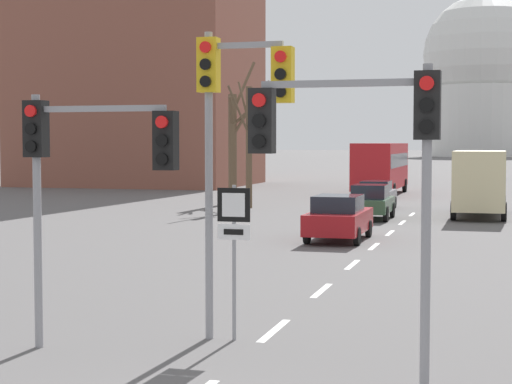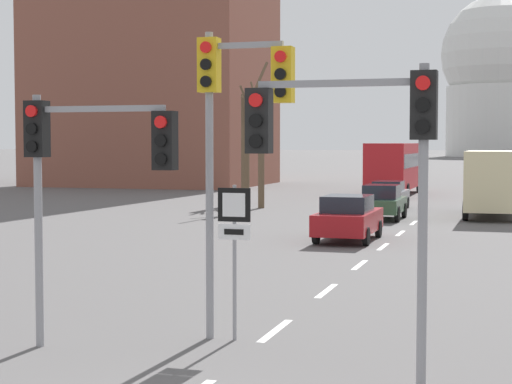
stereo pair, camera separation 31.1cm
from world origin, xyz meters
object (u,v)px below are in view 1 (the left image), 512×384
traffic_signal_centre_tall (233,108)px  traffic_signal_near_left (82,157)px  route_sign_post (234,234)px  sedan_near_right (371,201)px  sedan_far_left (339,218)px  traffic_signal_near_right (366,143)px  delivery_truck (480,181)px  sedan_near_left (489,171)px  sedan_mid_centre (376,195)px  city_bus (381,165)px

traffic_signal_centre_tall → traffic_signal_near_left: size_ratio=1.26×
route_sign_post → traffic_signal_centre_tall: bearing=179.5°
sedan_near_right → sedan_far_left: size_ratio=0.89×
traffic_signal_near_right → sedan_far_left: 18.60m
traffic_signal_near_left → delivery_truck: size_ratio=0.60×
traffic_signal_near_right → sedan_far_left: size_ratio=1.06×
sedan_near_left → sedan_near_right: 45.97m
traffic_signal_near_right → route_sign_post: 3.80m
sedan_mid_centre → traffic_signal_near_left: bearing=-91.0°
sedan_near_left → city_bus: size_ratio=0.38×
traffic_signal_centre_tall → traffic_signal_near_left: (-2.20, -1.42, -0.85)m
sedan_mid_centre → delivery_truck: (5.34, -3.18, 0.93)m
sedan_near_right → sedan_mid_centre: bearing=95.3°
sedan_near_left → sedan_near_right: size_ratio=1.06×
traffic_signal_near_left → traffic_signal_centre_tall: bearing=32.8°
sedan_far_left → sedan_near_right: bearing=90.7°
city_bus → delivery_truck: size_ratio=1.50×
route_sign_post → sedan_near_right: route_sign_post is taller
traffic_signal_centre_tall → traffic_signal_near_right: traffic_signal_centre_tall is taller
delivery_truck → sedan_far_left: bearing=-111.9°
traffic_signal_centre_tall → sedan_near_right: (-1.06, 24.68, -3.31)m
traffic_signal_near_left → sedan_far_left: 17.48m
city_bus → delivery_truck: 17.29m
route_sign_post → traffic_signal_near_right: bearing=-39.6°
sedan_far_left → delivery_truck: size_ratio=0.61×
traffic_signal_centre_tall → sedan_near_left: 70.58m
route_sign_post → city_bus: bearing=94.0°
sedan_mid_centre → traffic_signal_centre_tall: bearing=-87.0°
traffic_signal_near_left → sedan_near_right: (1.14, 26.10, -2.46)m
route_sign_post → sedan_near_left: size_ratio=0.67×
traffic_signal_centre_tall → sedan_near_left: (3.74, 70.40, -3.35)m
traffic_signal_near_left → city_bus: traffic_signal_near_left is taller
traffic_signal_near_left → sedan_mid_centre: bearing=89.0°
traffic_signal_near_left → sedan_near_right: bearing=87.5°
traffic_signal_near_right → sedan_mid_centre: bearing=97.4°
sedan_near_right → delivery_truck: size_ratio=0.54×
traffic_signal_centre_tall → sedan_near_left: size_ratio=1.32×
city_bus → delivery_truck: bearing=-67.0°
traffic_signal_near_right → sedan_near_left: traffic_signal_near_right is taller
traffic_signal_near_right → sedan_far_left: bearing=101.4°
sedan_near_left → sedan_far_left: bearing=-94.9°
sedan_far_left → city_bus: (-2.08, 27.56, 1.22)m
route_sign_post → sedan_far_left: route_sign_post is taller
route_sign_post → sedan_near_left: (3.73, 70.40, -1.11)m
sedan_near_left → delivery_truck: delivery_truck is taller
sedan_mid_centre → city_bus: (-1.41, 12.74, 1.28)m
delivery_truck → sedan_near_right: bearing=-149.6°
sedan_far_left → delivery_truck: (4.68, 11.64, 0.87)m
traffic_signal_near_right → traffic_signal_centre_tall: bearing=140.5°
sedan_near_right → sedan_far_left: sedan_far_left is taller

